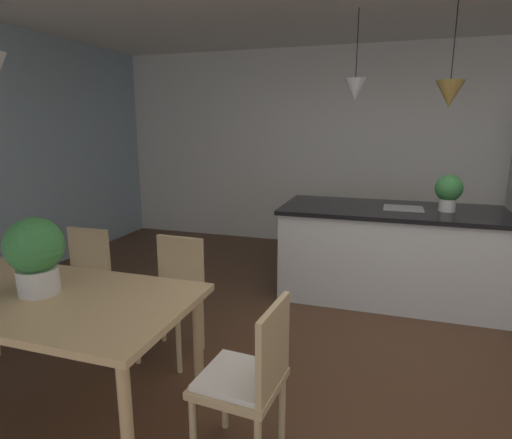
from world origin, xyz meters
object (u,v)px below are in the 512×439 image
at_px(chair_kitchen_end, 248,377).
at_px(chair_far_left, 80,281).
at_px(potted_plant_on_island, 449,190).
at_px(potted_plant_on_table, 35,252).
at_px(dining_table, 36,305).
at_px(kitchen_island, 389,252).
at_px(vase_on_dining_table, 41,270).
at_px(chair_far_right, 172,293).

distance_m(chair_kitchen_end, chair_far_left, 1.88).
xyz_separation_m(potted_plant_on_island, potted_plant_on_table, (-2.37, -2.40, -0.11)).
height_order(dining_table, potted_plant_on_island, potted_plant_on_island).
height_order(kitchen_island, potted_plant_on_island, potted_plant_on_island).
distance_m(dining_table, vase_on_dining_table, 0.20).
bearing_deg(chair_kitchen_end, vase_on_dining_table, 176.21).
bearing_deg(chair_kitchen_end, chair_far_right, 136.53).
xyz_separation_m(dining_table, kitchen_island, (1.91, 2.42, -0.22)).
relative_size(chair_far_left, kitchen_island, 0.42).
height_order(dining_table, chair_far_right, chair_far_right).
height_order(chair_far_left, potted_plant_on_table, potted_plant_on_table).
bearing_deg(chair_far_left, potted_plant_on_island, 29.71).
distance_m(potted_plant_on_table, vase_on_dining_table, 0.16).
xyz_separation_m(chair_kitchen_end, potted_plant_on_table, (-1.26, 0.02, 0.51)).
distance_m(dining_table, chair_kitchen_end, 1.30).
bearing_deg(chair_kitchen_end, potted_plant_on_island, 65.36).
height_order(chair_far_right, potted_plant_on_table, potted_plant_on_table).
distance_m(chair_far_right, vase_on_dining_table, 0.94).
xyz_separation_m(kitchen_island, potted_plant_on_island, (0.48, -0.00, 0.63)).
xyz_separation_m(chair_kitchen_end, chair_far_left, (-1.69, 0.82, 0.00)).
bearing_deg(kitchen_island, chair_far_right, -133.23).
relative_size(dining_table, vase_on_dining_table, 8.54).
height_order(dining_table, kitchen_island, kitchen_island).
bearing_deg(chair_far_right, chair_kitchen_end, -43.47).
relative_size(dining_table, chair_far_right, 2.09).
bearing_deg(chair_far_left, chair_far_right, -0.00).
bearing_deg(chair_far_right, kitchen_island, 46.77).
bearing_deg(kitchen_island, dining_table, -128.38).
distance_m(chair_far_left, potted_plant_on_island, 3.28).
distance_m(chair_far_right, potted_plant_on_island, 2.62).
relative_size(chair_kitchen_end, potted_plant_on_island, 2.57).
xyz_separation_m(chair_far_left, potted_plant_on_table, (0.43, -0.80, 0.51)).
xyz_separation_m(chair_far_right, potted_plant_on_table, (-0.39, -0.80, 0.51)).
height_order(chair_far_right, vase_on_dining_table, vase_on_dining_table).
bearing_deg(potted_plant_on_table, vase_on_dining_table, 123.10).
bearing_deg(vase_on_dining_table, chair_far_right, 59.63).
bearing_deg(dining_table, chair_kitchen_end, -0.19).
distance_m(dining_table, potted_plant_on_island, 3.43).
relative_size(chair_far_left, potted_plant_on_table, 1.98).
bearing_deg(chair_far_right, potted_plant_on_island, 38.92).
distance_m(chair_kitchen_end, potted_plant_on_island, 2.74).
bearing_deg(potted_plant_on_island, dining_table, -134.69).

